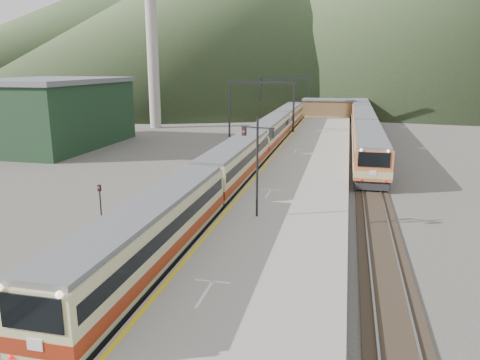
% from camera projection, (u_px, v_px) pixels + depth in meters
% --- Properties ---
extents(track_main, '(2.60, 200.00, 0.23)m').
position_uv_depth(track_main, '(261.00, 158.00, 52.69)').
color(track_main, black).
rests_on(track_main, ground).
extents(track_far, '(2.60, 200.00, 0.23)m').
position_uv_depth(track_far, '(219.00, 156.00, 53.77)').
color(track_far, black).
rests_on(track_far, ground).
extents(track_second, '(2.60, 200.00, 0.23)m').
position_uv_depth(track_second, '(367.00, 162.00, 50.19)').
color(track_second, black).
rests_on(track_second, ground).
extents(platform, '(8.00, 100.00, 1.00)m').
position_uv_depth(platform, '(310.00, 160.00, 49.48)').
color(platform, gray).
rests_on(platform, ground).
extents(gantry_near, '(9.55, 0.25, 8.00)m').
position_uv_depth(gantry_near, '(261.00, 99.00, 66.17)').
color(gantry_near, black).
rests_on(gantry_near, ground).
extents(gantry_far, '(9.55, 0.25, 8.00)m').
position_uv_depth(gantry_far, '(285.00, 90.00, 89.82)').
color(gantry_far, black).
rests_on(gantry_far, ground).
extents(warehouse, '(14.50, 20.50, 8.60)m').
position_uv_depth(warehouse, '(49.00, 113.00, 59.64)').
color(warehouse, black).
rests_on(warehouse, ground).
extents(smokestack, '(1.80, 1.80, 30.00)m').
position_uv_depth(smokestack, '(152.00, 34.00, 74.68)').
color(smokestack, '#9E998E').
rests_on(smokestack, ground).
extents(station_shed, '(9.40, 4.40, 3.10)m').
position_uv_depth(station_shed, '(328.00, 107.00, 86.82)').
color(station_shed, brown).
rests_on(station_shed, platform).
extents(hill_a, '(180.00, 180.00, 60.00)m').
position_uv_depth(hill_a, '(233.00, 16.00, 196.07)').
color(hill_a, '#304224').
rests_on(hill_a, ground).
extents(hill_b, '(220.00, 220.00, 75.00)m').
position_uv_depth(hill_b, '(400.00, 4.00, 216.92)').
color(hill_b, '#304224').
rests_on(hill_b, ground).
extents(hill_d, '(200.00, 200.00, 55.00)m').
position_uv_depth(hill_d, '(115.00, 33.00, 261.34)').
color(hill_d, '#304224').
rests_on(hill_d, ground).
extents(main_train, '(2.67, 73.33, 3.26)m').
position_uv_depth(main_train, '(256.00, 147.00, 49.39)').
color(main_train, tan).
rests_on(main_train, track_main).
extents(second_train, '(3.09, 63.37, 3.77)m').
position_uv_depth(second_train, '(363.00, 122.00, 67.86)').
color(second_train, '#D06C36').
rests_on(second_train, track_second).
extents(signal_mast, '(2.16, 0.65, 6.21)m').
position_uv_depth(signal_mast, '(257.00, 157.00, 28.59)').
color(signal_mast, black).
rests_on(signal_mast, platform).
extents(short_signal_a, '(0.26, 0.22, 2.27)m').
position_uv_depth(short_signal_a, '(81.00, 264.00, 21.27)').
color(short_signal_a, black).
rests_on(short_signal_a, ground).
extents(short_signal_b, '(0.26, 0.22, 2.27)m').
position_uv_depth(short_signal_b, '(212.00, 161.00, 44.16)').
color(short_signal_b, black).
rests_on(short_signal_b, ground).
extents(short_signal_c, '(0.22, 0.16, 2.27)m').
position_uv_depth(short_signal_c, '(100.00, 196.00, 32.25)').
color(short_signal_c, black).
rests_on(short_signal_c, ground).
extents(worker, '(0.65, 0.44, 1.72)m').
position_uv_depth(worker, '(57.00, 278.00, 21.28)').
color(worker, '#1F1F2E').
rests_on(worker, ground).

